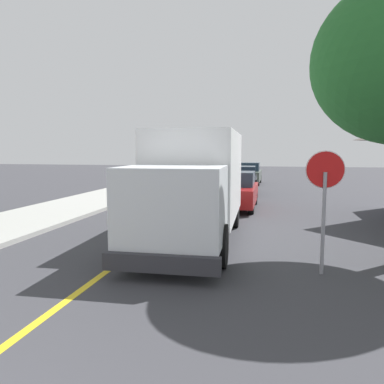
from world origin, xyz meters
TOP-DOWN VIEW (x-y plane):
  - centre_line_yellow at (0.00, 10.00)m, footprint 0.16×56.00m
  - box_truck at (1.28, 9.54)m, footprint 2.62×7.25m
  - parked_car_near at (1.93, 15.77)m, footprint 1.83×4.41m
  - parked_car_mid at (1.74, 21.53)m, footprint 1.97×4.47m
  - parked_car_far at (1.76, 28.17)m, footprint 1.88×4.43m
  - stop_sign at (4.60, 7.04)m, footprint 0.80×0.10m

SIDE VIEW (x-z plane):
  - centre_line_yellow at x=0.00m, z-range 0.00..0.01m
  - parked_car_near at x=1.93m, z-range -0.04..1.63m
  - parked_car_mid at x=1.74m, z-range -0.04..1.63m
  - parked_car_far at x=1.76m, z-range -0.04..1.63m
  - box_truck at x=1.28m, z-range 0.17..3.37m
  - stop_sign at x=4.60m, z-range 0.53..3.18m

